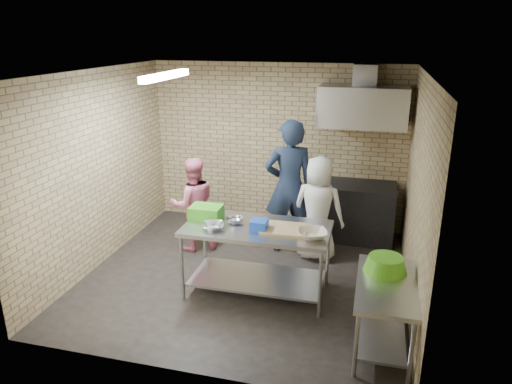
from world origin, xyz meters
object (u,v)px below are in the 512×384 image
stove (355,211)px  woman_white (318,208)px  bottle_green (393,112)px  man_navy (289,187)px  green_basin (385,264)px  green_crate (206,212)px  side_counter (384,315)px  bottle_red (366,109)px  woman_pink (193,204)px  blue_tub (259,225)px  prep_table (257,259)px

stove → woman_white: (-0.49, -0.84, 0.31)m
bottle_green → stove: bearing=-151.9°
bottle_green → man_navy: 1.95m
woman_white → man_navy: bearing=-12.2°
green_basin → bottle_green: 2.98m
stove → green_crate: size_ratio=3.02×
side_counter → bottle_red: (-0.40, 2.99, 1.65)m
green_crate → woman_pink: (-0.53, 0.87, -0.26)m
side_counter → man_navy: (-1.40, 2.08, 0.62)m
side_counter → woman_white: woman_white is taller
blue_tub → bottle_green: size_ratio=1.32×
man_navy → woman_pink: 1.45m
side_counter → blue_tub: blue_tub is taller
prep_table → green_crate: bearing=170.3°
prep_table → bottle_red: bearing=62.8°
stove → bottle_red: size_ratio=6.67×
green_basin → bottle_red: 3.01m
green_basin → woman_white: woman_white is taller
green_crate → man_navy: 1.47m
man_navy → woman_white: bearing=138.3°
side_counter → blue_tub: 1.74m
green_crate → blue_tub: bearing=-16.3°
man_navy → woman_white: size_ratio=1.31×
side_counter → stove: (-0.45, 2.75, 0.08)m
bottle_red → green_basin: bearing=-82.1°
stove → blue_tub: blue_tub is taller
woman_pink → bottle_red: bearing=176.9°
prep_table → side_counter: bearing=-26.1°
green_crate → woman_white: 1.68m
green_basin → woman_pink: (-2.76, 1.50, -0.12)m
blue_tub → woman_white: bearing=66.2°
side_counter → green_crate: 2.49m
stove → man_navy: man_navy is taller
prep_table → man_navy: (0.15, 1.33, 0.55)m
side_counter → woman_pink: (-2.78, 1.75, 0.34)m
green_crate → man_navy: bearing=54.9°
green_crate → man_navy: man_navy is taller
stove → side_counter: bearing=-80.7°
prep_table → bottle_red: 2.97m
woman_pink → prep_table: bearing=110.5°
green_crate → bottle_red: size_ratio=2.21×
bottle_green → woman_pink: bottle_green is taller
green_basin → bottle_red: bottle_red is taller
woman_pink → blue_tub: bearing=108.9°
side_counter → bottle_green: (0.00, 2.99, 1.64)m
prep_table → woman_white: bearing=62.4°
woman_pink → man_navy: bearing=162.9°
prep_table → green_basin: green_basin is taller
prep_table → bottle_green: bottle_green is taller
prep_table → green_basin: (1.53, -0.51, 0.39)m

